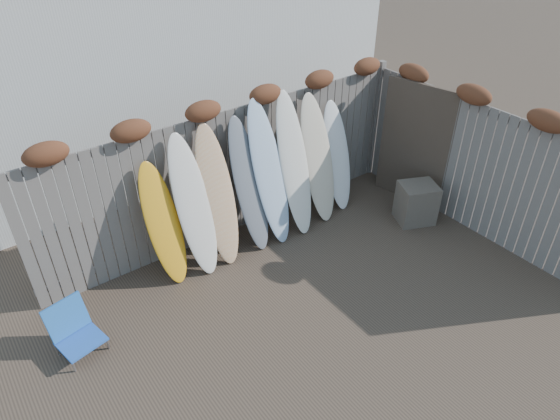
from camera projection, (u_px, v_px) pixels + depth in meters
ground at (336, 317)px, 6.37m from camera, size 80.00×80.00×0.00m
back_fence at (235, 161)px, 7.31m from camera, size 6.05×0.28×2.24m
right_fence at (481, 163)px, 7.36m from camera, size 0.28×4.40×2.24m
beach_chair at (74, 329)px, 5.81m from camera, size 0.57×0.60×0.64m
wooden_crate at (416, 203)px, 7.95m from camera, size 0.71×0.66×0.66m
lattice_panel at (419, 146)px, 8.08m from camera, size 0.37×1.33×2.03m
surfboard_0 at (164, 225)px, 6.59m from camera, size 0.50×0.64×1.70m
surfboard_1 at (194, 207)px, 6.70m from camera, size 0.51×0.71×1.97m
surfboard_2 at (218, 196)px, 6.89m from camera, size 0.55×0.75×1.98m
surfboard_3 at (249, 186)px, 7.14m from camera, size 0.48×0.71×1.96m
surfboard_4 at (269, 174)px, 7.25m from camera, size 0.55×0.78×2.13m
surfboard_5 at (294, 165)px, 7.45m from camera, size 0.52×0.79×2.15m
surfboard_6 at (318, 159)px, 7.75m from camera, size 0.55×0.72×1.99m
surfboard_7 at (337, 156)px, 8.08m from camera, size 0.52×0.67×1.76m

